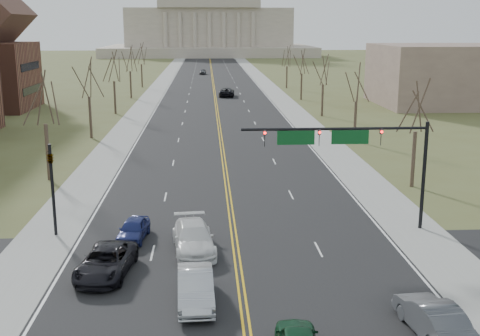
{
  "coord_description": "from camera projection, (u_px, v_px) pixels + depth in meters",
  "views": [
    {
      "loc": [
        -1.68,
        -23.91,
        13.28
      ],
      "look_at": [
        0.74,
        18.96,
        3.0
      ],
      "focal_mm": 45.0,
      "sensor_mm": 36.0,
      "label": 1
    }
  ],
  "objects": [
    {
      "name": "capitol",
      "position": [
        209.0,
        22.0,
        265.76
      ],
      "size": [
        90.0,
        60.0,
        50.0
      ],
      "color": "#BDAF9D",
      "rests_on": "ground"
    },
    {
      "name": "tree_l_4",
      "position": [
        141.0,
        55.0,
        128.8
      ],
      "size": [
        3.96,
        3.96,
        9.0
      ],
      "color": "#3B3123",
      "rests_on": "ground"
    },
    {
      "name": "tree_r_0",
      "position": [
        417.0,
        109.0,
        49.03
      ],
      "size": [
        3.74,
        3.74,
        8.5
      ],
      "color": "#3B3123",
      "rests_on": "ground"
    },
    {
      "name": "tree_l_1",
      "position": [
        88.0,
        80.0,
        70.54
      ],
      "size": [
        3.96,
        3.96,
        9.0
      ],
      "color": "#3B3123",
      "rests_on": "ground"
    },
    {
      "name": "signal_mast",
      "position": [
        349.0,
        145.0,
        38.58
      ],
      "size": [
        12.12,
        0.44,
        7.2
      ],
      "color": "black",
      "rests_on": "ground"
    },
    {
      "name": "center_line",
      "position": [
        214.0,
        86.0,
        133.21
      ],
      "size": [
        0.42,
        380.0,
        0.01
      ],
      "primitive_type": "cube",
      "color": "gold",
      "rests_on": "road"
    },
    {
      "name": "tree_l_2",
      "position": [
        113.0,
        68.0,
        89.96
      ],
      "size": [
        3.96,
        3.96,
        9.0
      ],
      "color": "#3B3123",
      "rests_on": "ground"
    },
    {
      "name": "car_sb_outer_second",
      "position": [
        133.0,
        229.0,
        37.91
      ],
      "size": [
        2.06,
        4.13,
        1.35
      ],
      "primitive_type": "imported",
      "rotation": [
        0.0,
        0.0,
        -0.12
      ],
      "color": "navy",
      "rests_on": "road"
    },
    {
      "name": "car_far_sb",
      "position": [
        203.0,
        72.0,
        163.65
      ],
      "size": [
        2.05,
        4.22,
        1.39
      ],
      "primitive_type": "imported",
      "rotation": [
        0.0,
        0.0,
        -0.1
      ],
      "color": "#4E5056",
      "rests_on": "road"
    },
    {
      "name": "ground",
      "position": [
        247.0,
        335.0,
        26.4
      ],
      "size": [
        600.0,
        600.0,
        0.0
      ],
      "primitive_type": "plane",
      "color": "#4F5329",
      "rests_on": "ground"
    },
    {
      "name": "car_sb_outer_lead",
      "position": [
        106.0,
        262.0,
        32.51
      ],
      "size": [
        3.14,
        5.71,
        1.51
      ],
      "primitive_type": "imported",
      "rotation": [
        0.0,
        0.0,
        -0.12
      ],
      "color": "black",
      "rests_on": "road"
    },
    {
      "name": "car_sb_inner_second",
      "position": [
        193.0,
        238.0,
        35.93
      ],
      "size": [
        2.94,
        5.92,
        1.65
      ],
      "primitive_type": "imported",
      "rotation": [
        0.0,
        0.0,
        0.11
      ],
      "color": "white",
      "rests_on": "road"
    },
    {
      "name": "tree_r_4",
      "position": [
        287.0,
        57.0,
        126.71
      ],
      "size": [
        3.74,
        3.74,
        8.5
      ],
      "color": "#3B3123",
      "rests_on": "ground"
    },
    {
      "name": "edge_line_right",
      "position": [
        258.0,
        86.0,
        133.74
      ],
      "size": [
        0.15,
        380.0,
        0.01
      ],
      "primitive_type": "cube",
      "color": "silver",
      "rests_on": "road"
    },
    {
      "name": "tree_l_0",
      "position": [
        44.0,
        101.0,
        51.12
      ],
      "size": [
        3.96,
        3.96,
        9.0
      ],
      "color": "#3B3123",
      "rests_on": "ground"
    },
    {
      "name": "tree_r_2",
      "position": [
        323.0,
        72.0,
        87.87
      ],
      "size": [
        3.74,
        3.74,
        8.5
      ],
      "color": "#3B3123",
      "rests_on": "ground"
    },
    {
      "name": "edge_line_left",
      "position": [
        169.0,
        86.0,
        132.67
      ],
      "size": [
        0.15,
        380.0,
        0.01
      ],
      "primitive_type": "cube",
      "color": "silver",
      "rests_on": "road"
    },
    {
      "name": "tree_r_3",
      "position": [
        302.0,
        63.0,
        107.29
      ],
      "size": [
        3.74,
        3.74,
        8.5
      ],
      "color": "#3B3123",
      "rests_on": "ground"
    },
    {
      "name": "sidewalk_right",
      "position": [
        267.0,
        86.0,
        133.86
      ],
      "size": [
        4.0,
        380.0,
        0.03
      ],
      "primitive_type": "cube",
      "color": "gray",
      "rests_on": "ground"
    },
    {
      "name": "tree_r_1",
      "position": [
        357.0,
        85.0,
        68.45
      ],
      "size": [
        3.74,
        3.74,
        8.5
      ],
      "color": "#3B3123",
      "rests_on": "ground"
    },
    {
      "name": "tree_l_3",
      "position": [
        130.0,
        60.0,
        109.38
      ],
      "size": [
        3.96,
        3.96,
        9.0
      ],
      "color": "#3B3123",
      "rests_on": "ground"
    },
    {
      "name": "car_nb_outer_lead",
      "position": [
        432.0,
        317.0,
        26.25
      ],
      "size": [
        2.22,
        5.01,
        1.6
      ],
      "primitive_type": "imported",
      "rotation": [
        0.0,
        0.0,
        3.25
      ],
      "color": "#484B4F",
      "rests_on": "road"
    },
    {
      "name": "road",
      "position": [
        214.0,
        86.0,
        133.21
      ],
      "size": [
        20.0,
        380.0,
        0.01
      ],
      "primitive_type": "cube",
      "color": "black",
      "rests_on": "ground"
    },
    {
      "name": "car_sb_inner_lead",
      "position": [
        196.0,
        288.0,
        29.2
      ],
      "size": [
        1.92,
        4.98,
        1.62
      ],
      "primitive_type": "imported",
      "rotation": [
        0.0,
        0.0,
        0.04
      ],
      "color": "#AAADB2",
      "rests_on": "road"
    },
    {
      "name": "signal_left",
      "position": [
        52.0,
        180.0,
        38.02
      ],
      "size": [
        0.32,
        0.36,
        6.0
      ],
      "color": "black",
      "rests_on": "ground"
    },
    {
      "name": "bldg_right_mass",
      "position": [
        453.0,
        75.0,
        101.22
      ],
      "size": [
        25.0,
        20.0,
        10.0
      ],
      "primitive_type": "cube",
      "color": "#745C53",
      "rests_on": "ground"
    },
    {
      "name": "sidewalk_left",
      "position": [
        159.0,
        86.0,
        132.55
      ],
      "size": [
        4.0,
        380.0,
        0.03
      ],
      "primitive_type": "cube",
      "color": "gray",
      "rests_on": "ground"
    },
    {
      "name": "cross_road",
      "position": [
        240.0,
        278.0,
        32.23
      ],
      "size": [
        120.0,
        14.0,
        0.01
      ],
      "primitive_type": "cube",
      "color": "black",
      "rests_on": "ground"
    },
    {
      "name": "car_far_nb",
      "position": [
        227.0,
        92.0,
        113.55
      ],
      "size": [
        3.16,
        6.06,
        1.63
      ],
      "primitive_type": "imported",
      "rotation": [
        0.0,
        0.0,
        3.06
      ],
      "color": "black",
      "rests_on": "road"
    }
  ]
}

